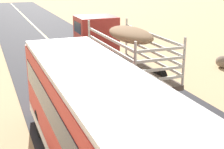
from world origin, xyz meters
name	(u,v)px	position (x,y,z in m)	size (l,w,h in m)	color
livestock_truck	(108,40)	(1.73, 14.43, 1.79)	(2.53, 9.70, 3.02)	#B2332D
bus	(99,124)	(-2.50, 3.92, 1.75)	(2.54, 10.00, 3.21)	red
boulder_mid_field	(223,62)	(8.46, 11.97, 0.37)	(0.89, 1.04, 0.74)	#756656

